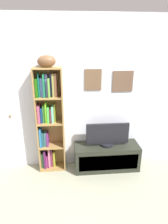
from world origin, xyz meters
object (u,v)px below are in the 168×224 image
Objects in this scene: bookshelf at (49,120)px; television at (107,135)px; tv_stand at (106,156)px; football at (47,61)px.

bookshelf is 2.44× the size of television.
tv_stand is (0.96, -0.11, -0.68)m from bookshelf.
bookshelf is 1.18m from tv_stand.
bookshelf is 0.93m from football.
bookshelf is 1.59× the size of tv_stand.
football is 0.24× the size of tv_stand.
football is at bearing 175.21° from tv_stand.
television is (0.00, 0.00, 0.41)m from tv_stand.
television is at bearing -4.72° from football.
football is at bearing -42.34° from bookshelf.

